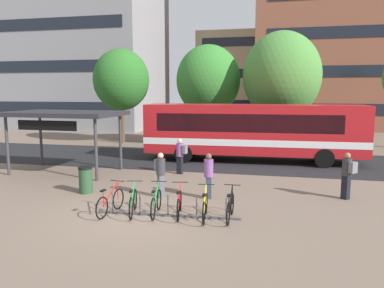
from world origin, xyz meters
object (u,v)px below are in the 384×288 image
parked_bicycle_red_0 (110,202)px  parked_bicycle_yellow_4 (205,207)px  commuter_black_pack_3 (209,172)px  trash_bin (86,180)px  parked_bicycle_red_3 (179,204)px  commuter_grey_pack_1 (160,171)px  street_tree_2 (208,80)px  street_tree_0 (282,76)px  parked_bicycle_green_2 (156,203)px  parked_bicycle_black_5 (230,208)px  parked_bicycle_green_1 (133,203)px  city_bus (254,130)px  transit_shelter (64,116)px  commuter_grey_pack_0 (180,154)px  commuter_grey_pack_2 (347,173)px  street_tree_1 (121,80)px

parked_bicycle_red_0 → parked_bicycle_yellow_4: (3.06, 0.17, 0.00)m
commuter_black_pack_3 → trash_bin: bearing=-98.0°
parked_bicycle_red_3 → commuter_grey_pack_1: 2.41m
street_tree_2 → trash_bin: bearing=-99.4°
parked_bicycle_yellow_4 → commuter_grey_pack_1: (-2.08, 2.08, 0.59)m
commuter_black_pack_3 → street_tree_0: 13.54m
parked_bicycle_red_0 → parked_bicycle_green_2: 1.48m
parked_bicycle_green_2 → parked_bicycle_black_5: (2.37, 0.06, 0.00)m
parked_bicycle_red_0 → commuter_grey_pack_1: commuter_grey_pack_1 is taller
parked_bicycle_green_1 → parked_bicycle_black_5: bearing=-100.8°
parked_bicycle_green_1 → trash_bin: size_ratio=1.63×
city_bus → parked_bicycle_red_3: bearing=-101.5°
commuter_black_pack_3 → transit_shelter: bearing=-122.6°
parked_bicycle_green_1 → street_tree_2: bearing=-12.5°
parked_bicycle_red_3 → commuter_grey_pack_0: (-1.48, 5.95, 0.60)m
parked_bicycle_red_3 → transit_shelter: bearing=43.7°
transit_shelter → commuter_black_pack_3: transit_shelter is taller
parked_bicycle_green_1 → commuter_grey_pack_2: size_ratio=0.98×
parked_bicycle_yellow_4 → street_tree_0: (2.37, 14.96, 4.58)m
parked_bicycle_green_1 → commuter_grey_pack_1: bearing=-20.8°
parked_bicycle_red_0 → parked_bicycle_black_5: bearing=-80.1°
parked_bicycle_green_1 → commuter_grey_pack_2: commuter_grey_pack_2 is taller
parked_bicycle_green_1 → parked_bicycle_black_5: same height
street_tree_1 → parked_bicycle_red_0: bearing=-68.3°
street_tree_0 → street_tree_1: bearing=175.8°
commuter_grey_pack_2 → street_tree_2: size_ratio=0.24×
commuter_black_pack_3 → street_tree_0: size_ratio=0.21×
parked_bicycle_green_1 → street_tree_0: (4.70, 15.01, 4.58)m
city_bus → street_tree_2: street_tree_2 is taller
street_tree_2 → commuter_black_pack_3: bearing=-79.7°
commuter_grey_pack_1 → street_tree_2: size_ratio=0.23×
transit_shelter → street_tree_2: bearing=66.6°
transit_shelter → street_tree_0: (10.23, 9.78, 2.19)m
parked_bicycle_green_2 → street_tree_1: 18.14m
parked_bicycle_green_2 → parked_bicycle_black_5: size_ratio=0.99×
transit_shelter → city_bus: bearing=31.5°
parked_bicycle_green_1 → street_tree_0: bearing=-31.4°
parked_bicycle_green_2 → parked_bicycle_red_3: same height
commuter_grey_pack_0 → street_tree_2: 10.57m
street_tree_2 → parked_bicycle_black_5: bearing=-77.4°
parked_bicycle_green_1 → street_tree_2: street_tree_2 is taller
parked_bicycle_red_3 → parked_bicycle_yellow_4: bearing=-107.5°
parked_bicycle_red_0 → parked_bicycle_green_1: bearing=-75.5°
parked_bicycle_red_0 → parked_bicycle_red_3: (2.22, 0.28, 0.00)m
parked_bicycle_green_1 → trash_bin: 3.43m
parked_bicycle_red_0 → trash_bin: (-2.02, 2.15, 0.13)m
commuter_grey_pack_1 → trash_bin: commuter_grey_pack_1 is taller
parked_bicycle_yellow_4 → commuter_grey_pack_0: commuter_grey_pack_0 is taller
parked_bicycle_green_1 → parked_bicycle_black_5: size_ratio=0.98×
city_bus → parked_bicycle_yellow_4: (-0.88, -10.13, -1.39)m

